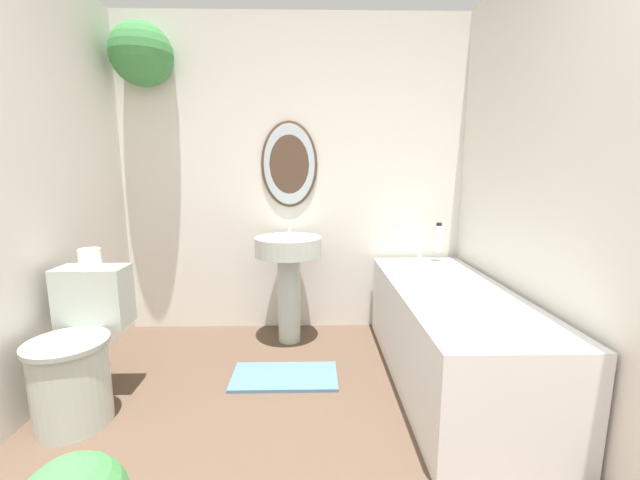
% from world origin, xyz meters
% --- Properties ---
extents(wall_back, '(2.74, 0.43, 2.40)m').
position_xyz_m(wall_back, '(-0.18, 2.70, 1.35)').
color(wall_back, silver).
rests_on(wall_back, ground_plane).
extents(wall_right, '(0.06, 2.81, 2.40)m').
position_xyz_m(wall_right, '(1.34, 1.35, 1.20)').
color(wall_right, silver).
rests_on(wall_right, ground_plane).
extents(toilet, '(0.38, 0.56, 0.74)m').
position_xyz_m(toilet, '(-1.06, 1.52, 0.33)').
color(toilet, '#B2BCB2').
rests_on(toilet, ground_plane).
extents(pedestal_sink, '(0.48, 0.48, 0.89)m').
position_xyz_m(pedestal_sink, '(-0.03, 2.41, 0.58)').
color(pedestal_sink, '#B2BCB2').
rests_on(pedestal_sink, ground_plane).
extents(bathtub, '(0.66, 1.66, 0.66)m').
position_xyz_m(bathtub, '(0.96, 1.81, 0.30)').
color(bathtub, silver).
rests_on(bathtub, ground_plane).
extents(shampoo_bottle, '(0.08, 0.08, 0.22)m').
position_xyz_m(shampoo_bottle, '(1.10, 2.53, 0.76)').
color(shampoo_bottle, white).
rests_on(shampoo_bottle, bathtub).
extents(bath_mat, '(0.64, 0.33, 0.02)m').
position_xyz_m(bath_mat, '(-0.03, 1.86, 0.01)').
color(bath_mat, '#4C7093').
rests_on(bath_mat, ground_plane).
extents(toilet_paper_roll, '(0.11, 0.11, 0.10)m').
position_xyz_m(toilet_paper_roll, '(-1.06, 1.72, 0.79)').
color(toilet_paper_roll, white).
rests_on(toilet_paper_roll, toilet).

